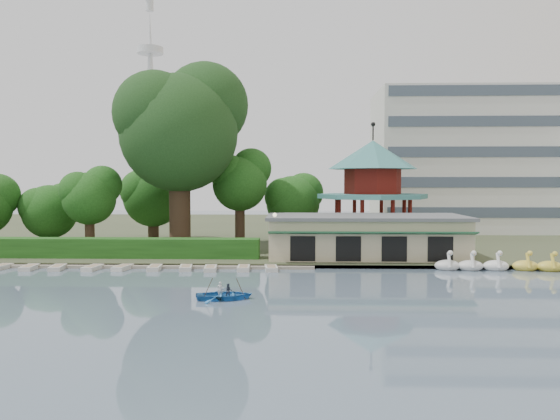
{
  "coord_description": "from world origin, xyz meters",
  "views": [
    {
      "loc": [
        3.47,
        -29.68,
        7.5
      ],
      "look_at": [
        2.0,
        18.0,
        5.0
      ],
      "focal_mm": 35.0,
      "sensor_mm": 36.0,
      "label": 1
    }
  ],
  "objects_px": {
    "pavilion": "(373,182)",
    "big_tree": "(181,124)",
    "dock": "(120,266)",
    "boathouse": "(366,236)",
    "rowboat_with_passengers": "(224,291)"
  },
  "relations": [
    {
      "from": "pavilion",
      "to": "big_tree",
      "type": "xyz_separation_m",
      "value": [
        -20.83,
        -3.8,
        6.16
      ]
    },
    {
      "from": "dock",
      "to": "boathouse",
      "type": "xyz_separation_m",
      "value": [
        22.0,
        4.77,
        2.25
      ]
    },
    {
      "from": "boathouse",
      "to": "big_tree",
      "type": "bearing_deg",
      "value": 161.7
    },
    {
      "from": "boathouse",
      "to": "big_tree",
      "type": "height_order",
      "value": "big_tree"
    },
    {
      "from": "dock",
      "to": "pavilion",
      "type": "distance_m",
      "value": 29.14
    },
    {
      "from": "boathouse",
      "to": "rowboat_with_passengers",
      "type": "height_order",
      "value": "boathouse"
    },
    {
      "from": "boathouse",
      "to": "rowboat_with_passengers",
      "type": "distance_m",
      "value": 20.74
    },
    {
      "from": "boathouse",
      "to": "rowboat_with_passengers",
      "type": "bearing_deg",
      "value": -122.61
    },
    {
      "from": "big_tree",
      "to": "pavilion",
      "type": "bearing_deg",
      "value": 10.33
    },
    {
      "from": "dock",
      "to": "big_tree",
      "type": "relative_size",
      "value": 1.69
    },
    {
      "from": "big_tree",
      "to": "boathouse",
      "type": "bearing_deg",
      "value": -18.3
    },
    {
      "from": "boathouse",
      "to": "pavilion",
      "type": "bearing_deg",
      "value": 78.72
    },
    {
      "from": "pavilion",
      "to": "rowboat_with_passengers",
      "type": "height_order",
      "value": "pavilion"
    },
    {
      "from": "big_tree",
      "to": "rowboat_with_passengers",
      "type": "bearing_deg",
      "value": -71.97
    },
    {
      "from": "pavilion",
      "to": "rowboat_with_passengers",
      "type": "distance_m",
      "value": 31.2
    }
  ]
}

